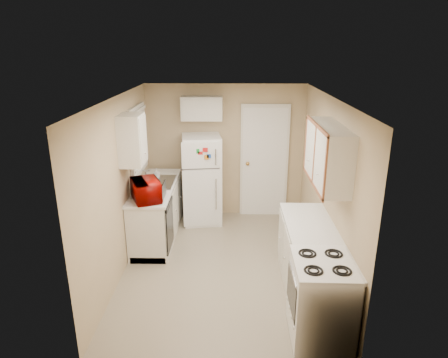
{
  "coord_description": "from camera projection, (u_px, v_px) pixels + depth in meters",
  "views": [
    {
      "loc": [
        0.11,
        -5.07,
        3.04
      ],
      "look_at": [
        0.0,
        0.5,
        1.15
      ],
      "focal_mm": 32.0,
      "sensor_mm": 36.0,
      "label": 1
    }
  ],
  "objects": [
    {
      "name": "window_blinds",
      "position": [
        138.0,
        140.0,
        6.28
      ],
      "size": [
        0.1,
        0.98,
        1.08
      ],
      "primitive_type": "cube",
      "color": "silver",
      "rests_on": "wall_left"
    },
    {
      "name": "floor",
      "position": [
        223.0,
        265.0,
        5.78
      ],
      "size": [
        3.8,
        3.8,
        0.0
      ],
      "primitive_type": "plane",
      "color": "#B1A48B",
      "rests_on": "ground"
    },
    {
      "name": "wall_right",
      "position": [
        327.0,
        188.0,
        5.37
      ],
      "size": [
        3.8,
        3.8,
        0.0
      ],
      "primitive_type": "plane",
      "color": "tan",
      "rests_on": "floor"
    },
    {
      "name": "wall_back",
      "position": [
        225.0,
        151.0,
        7.19
      ],
      "size": [
        2.8,
        2.8,
        0.0
      ],
      "primitive_type": "plane",
      "color": "tan",
      "rests_on": "floor"
    },
    {
      "name": "microwave",
      "position": [
        146.0,
        190.0,
        5.72
      ],
      "size": [
        0.61,
        0.49,
        0.36
      ],
      "primitive_type": "imported",
      "rotation": [
        0.0,
        0.0,
        1.99
      ],
      "color": "#8B0400",
      "rests_on": "left_counter"
    },
    {
      "name": "sink",
      "position": [
        157.0,
        185.0,
        6.52
      ],
      "size": [
        0.54,
        0.74,
        0.16
      ],
      "primitive_type": "cube",
      "color": "gray",
      "rests_on": "left_counter"
    },
    {
      "name": "refrigerator",
      "position": [
        202.0,
        180.0,
        7.0
      ],
      "size": [
        0.72,
        0.71,
        1.57
      ],
      "primitive_type": "cube",
      "rotation": [
        0.0,
        0.0,
        0.13
      ],
      "color": "white",
      "rests_on": "floor"
    },
    {
      "name": "upper_cabinet_left",
      "position": [
        132.0,
        140.0,
        5.43
      ],
      "size": [
        0.3,
        0.45,
        0.7
      ],
      "primitive_type": "cube",
      "color": "silver",
      "rests_on": "wall_left"
    },
    {
      "name": "upper_cabinet_right",
      "position": [
        328.0,
        155.0,
        4.71
      ],
      "size": [
        0.3,
        1.2,
        0.7
      ],
      "primitive_type": "cube",
      "color": "silver",
      "rests_on": "wall_right"
    },
    {
      "name": "stove",
      "position": [
        320.0,
        300.0,
        4.24
      ],
      "size": [
        0.62,
        0.76,
        0.91
      ],
      "primitive_type": "cube",
      "rotation": [
        0.0,
        0.0,
        -0.02
      ],
      "color": "white",
      "rests_on": "floor"
    },
    {
      "name": "left_counter",
      "position": [
        157.0,
        211.0,
        6.51
      ],
      "size": [
        0.6,
        1.8,
        0.9
      ],
      "primitive_type": "cube",
      "color": "silver",
      "rests_on": "floor"
    },
    {
      "name": "wall_front",
      "position": [
        219.0,
        259.0,
        3.6
      ],
      "size": [
        2.8,
        2.8,
        0.0
      ],
      "primitive_type": "plane",
      "color": "tan",
      "rests_on": "floor"
    },
    {
      "name": "interior_door",
      "position": [
        264.0,
        162.0,
        7.2
      ],
      "size": [
        0.86,
        0.06,
        2.08
      ],
      "primitive_type": "cube",
      "color": "white",
      "rests_on": "floor"
    },
    {
      "name": "soap_bottle",
      "position": [
        156.0,
        172.0,
        6.69
      ],
      "size": [
        0.1,
        0.1,
        0.16
      ],
      "primitive_type": "imported",
      "rotation": [
        0.0,
        0.0,
        -0.37
      ],
      "color": "white",
      "rests_on": "left_counter"
    },
    {
      "name": "right_counter",
      "position": [
        312.0,
        268.0,
        4.86
      ],
      "size": [
        0.6,
        2.0,
        0.9
      ],
      "primitive_type": "cube",
      "color": "silver",
      "rests_on": "floor"
    },
    {
      "name": "cabinet_over_fridge",
      "position": [
        202.0,
        108.0,
        6.8
      ],
      "size": [
        0.7,
        0.3,
        0.4
      ],
      "primitive_type": "cube",
      "color": "silver",
      "rests_on": "wall_back"
    },
    {
      "name": "ceiling",
      "position": [
        223.0,
        98.0,
        5.01
      ],
      "size": [
        3.8,
        3.8,
        0.0
      ],
      "primitive_type": "plane",
      "color": "white",
      "rests_on": "floor"
    },
    {
      "name": "dishwasher",
      "position": [
        169.0,
        225.0,
        5.92
      ],
      "size": [
        0.03,
        0.58,
        0.72
      ],
      "primitive_type": "cube",
      "color": "black",
      "rests_on": "floor"
    },
    {
      "name": "wall_left",
      "position": [
        120.0,
        187.0,
        5.42
      ],
      "size": [
        3.8,
        3.8,
        0.0
      ],
      "primitive_type": "plane",
      "color": "tan",
      "rests_on": "floor"
    }
  ]
}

